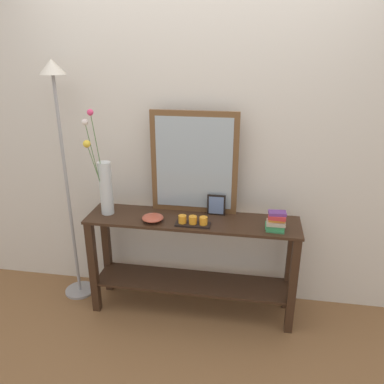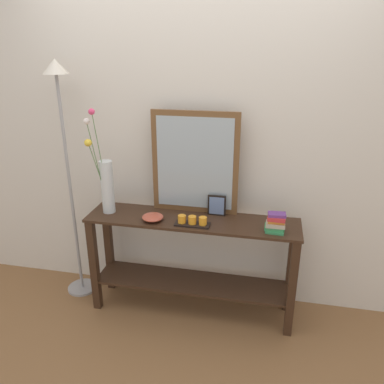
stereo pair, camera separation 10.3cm
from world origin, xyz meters
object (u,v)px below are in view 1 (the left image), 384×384
tall_vase_left (104,184)px  floor_lamp (62,147)px  picture_frame_small (216,205)px  book_stack (276,222)px  candle_tray (193,221)px  decorative_bowl (153,218)px  console_table (192,254)px  mirror_leaning (194,163)px

tall_vase_left → floor_lamp: bearing=168.7°
tall_vase_left → floor_lamp: 0.41m
picture_frame_small → book_stack: picture_frame_small is taller
candle_tray → decorative_bowl: candle_tray is taller
console_table → decorative_bowl: decorative_bowl is taller
tall_vase_left → decorative_bowl: (0.37, -0.07, -0.21)m
picture_frame_small → book_stack: 0.46m
tall_vase_left → floor_lamp: size_ratio=0.42×
tall_vase_left → candle_tray: (0.66, -0.09, -0.21)m
console_table → picture_frame_small: size_ratio=9.87×
book_stack → floor_lamp: size_ratio=0.07×
mirror_leaning → candle_tray: 0.42m
decorative_bowl → candle_tray: bearing=-2.7°
picture_frame_small → decorative_bowl: picture_frame_small is taller
console_table → floor_lamp: floor_lamp is taller
picture_frame_small → book_stack: size_ratio=1.15×
candle_tray → book_stack: (0.56, 0.01, 0.04)m
mirror_leaning → console_table: bearing=-86.4°
decorative_bowl → floor_lamp: 0.84m
mirror_leaning → book_stack: bearing=-20.9°
book_stack → console_table: bearing=172.1°
picture_frame_small → decorative_bowl: bearing=-157.0°
candle_tray → console_table: bearing=103.1°
picture_frame_small → decorative_bowl: 0.47m
floor_lamp → decorative_bowl: bearing=-11.1°
candle_tray → decorative_bowl: (-0.29, 0.01, -0.00)m
book_stack → mirror_leaning: bearing=159.1°
candle_tray → decorative_bowl: 0.29m
console_table → tall_vase_left: size_ratio=1.97×
book_stack → floor_lamp: bearing=174.9°
decorative_bowl → picture_frame_small: bearing=23.0°
mirror_leaning → tall_vase_left: tall_vase_left is taller
console_table → mirror_leaning: size_ratio=2.05×
candle_tray → book_stack: bearing=1.3°
decorative_bowl → console_table: bearing=16.6°
mirror_leaning → tall_vase_left: size_ratio=0.96×
mirror_leaning → book_stack: size_ratio=5.56×
picture_frame_small → tall_vase_left: bearing=-172.1°
console_table → tall_vase_left: bearing=-179.3°
tall_vase_left → picture_frame_small: tall_vase_left is taller
mirror_leaning → floor_lamp: bearing=-174.7°
console_table → book_stack: bearing=-7.9°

